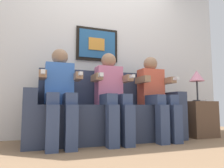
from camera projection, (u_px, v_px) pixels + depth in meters
name	position (u px, v px, depth m)	size (l,w,h in m)	color
ground_plane	(117.00, 145.00, 2.30)	(5.67, 5.67, 0.00)	#8C6B4C
back_wall_assembly	(98.00, 49.00, 3.15)	(4.36, 0.10, 2.60)	silver
couch	(107.00, 116.00, 2.64)	(1.96, 0.58, 0.90)	#333D56
person_on_left	(60.00, 91.00, 2.31)	(0.46, 0.56, 1.11)	#3F72CC
person_in_middle	(112.00, 92.00, 2.51)	(0.46, 0.56, 1.11)	pink
person_on_right	(156.00, 93.00, 2.71)	(0.46, 0.56, 1.11)	#D8593F
side_table_right	(198.00, 119.00, 2.98)	(0.40, 0.40, 0.50)	brown
table_lamp	(197.00, 77.00, 3.08)	(0.22, 0.22, 0.46)	#333338
spare_remote_on_table	(204.00, 101.00, 2.94)	(0.04, 0.13, 0.02)	white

